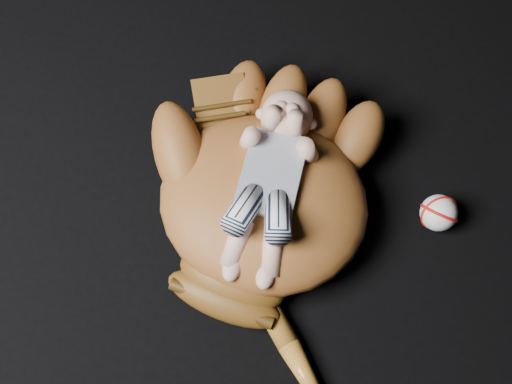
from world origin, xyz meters
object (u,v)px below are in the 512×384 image
at_px(baseball_glove, 264,197).
at_px(baseball_bat, 296,358).
at_px(newborn_baby, 268,188).
at_px(baseball, 439,213).

distance_m(baseball_glove, baseball_bat, 0.28).
xyz_separation_m(baseball_glove, newborn_baby, (0.01, -0.00, 0.05)).
distance_m(baseball_bat, baseball, 0.37).
relative_size(newborn_baby, baseball, 5.17).
relative_size(baseball_glove, baseball, 7.81).
bearing_deg(baseball, baseball_glove, -169.92).
bearing_deg(baseball_bat, newborn_baby, 111.92).
distance_m(newborn_baby, baseball, 0.33).
distance_m(baseball_glove, newborn_baby, 0.05).
bearing_deg(baseball, newborn_baby, -169.16).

